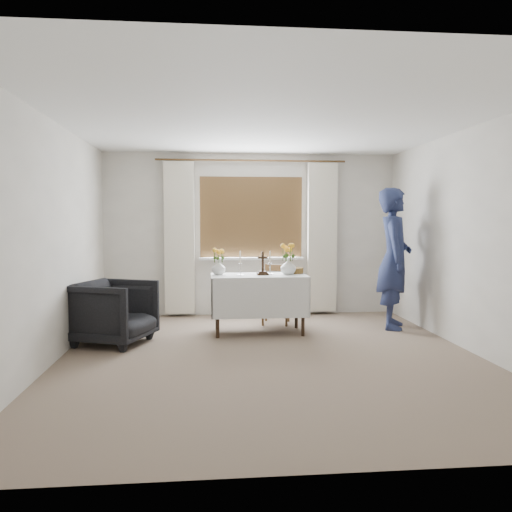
{
  "coord_description": "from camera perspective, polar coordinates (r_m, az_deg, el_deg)",
  "views": [
    {
      "loc": [
        -0.65,
        -5.23,
        1.46
      ],
      "look_at": [
        -0.07,
        0.97,
        1.02
      ],
      "focal_mm": 35.0,
      "sensor_mm": 36.0,
      "label": 1
    }
  ],
  "objects": [
    {
      "name": "ground",
      "position": [
        5.47,
        1.68,
        -11.46
      ],
      "size": [
        5.0,
        5.0,
        0.0
      ],
      "primitive_type": "plane",
      "color": "#846C5B",
      "rests_on": "ground"
    },
    {
      "name": "altar_table",
      "position": [
        6.53,
        0.32,
        -5.5
      ],
      "size": [
        1.24,
        0.64,
        0.76
      ],
      "primitive_type": "cube",
      "color": "white",
      "rests_on": "ground"
    },
    {
      "name": "wooden_chair",
      "position": [
        7.11,
        2.3,
        -4.41
      ],
      "size": [
        0.47,
        0.47,
        0.84
      ],
      "primitive_type": null,
      "rotation": [
        0.0,
        0.0,
        -0.25
      ],
      "color": "brown",
      "rests_on": "ground"
    },
    {
      "name": "armchair",
      "position": [
        6.19,
        -15.93,
        -6.19
      ],
      "size": [
        1.07,
        1.05,
        0.76
      ],
      "primitive_type": "imported",
      "rotation": [
        0.0,
        0.0,
        1.21
      ],
      "color": "black",
      "rests_on": "ground"
    },
    {
      "name": "person",
      "position": [
        7.03,
        15.5,
        -0.26
      ],
      "size": [
        0.66,
        0.81,
        1.91
      ],
      "primitive_type": "imported",
      "rotation": [
        0.0,
        0.0,
        1.25
      ],
      "color": "navy",
      "rests_on": "ground"
    },
    {
      "name": "radiator",
      "position": [
        7.77,
        -0.51,
        -4.57
      ],
      "size": [
        1.1,
        0.1,
        0.6
      ],
      "primitive_type": "cube",
      "color": "white",
      "rests_on": "ground"
    },
    {
      "name": "wooden_cross",
      "position": [
        6.45,
        0.76,
        -0.85
      ],
      "size": [
        0.15,
        0.11,
        0.3
      ],
      "primitive_type": null,
      "rotation": [
        0.0,
        0.0,
        0.07
      ],
      "color": "black",
      "rests_on": "altar_table"
    },
    {
      "name": "candlestick_left",
      "position": [
        6.4,
        -1.82,
        -0.82
      ],
      "size": [
        0.1,
        0.1,
        0.32
      ],
      "primitive_type": null,
      "rotation": [
        0.0,
        0.0,
        -0.08
      ],
      "color": "silver",
      "rests_on": "altar_table"
    },
    {
      "name": "candlestick_right",
      "position": [
        6.5,
        1.61,
        -0.77
      ],
      "size": [
        0.1,
        0.1,
        0.31
      ],
      "primitive_type": null,
      "rotation": [
        0.0,
        0.0,
        0.13
      ],
      "color": "silver",
      "rests_on": "altar_table"
    },
    {
      "name": "flower_vase_left",
      "position": [
        6.51,
        -4.3,
        -1.31
      ],
      "size": [
        0.23,
        0.23,
        0.19
      ],
      "primitive_type": "imported",
      "rotation": [
        0.0,
        0.0,
        0.33
      ],
      "color": "silver",
      "rests_on": "altar_table"
    },
    {
      "name": "flower_vase_right",
      "position": [
        6.51,
        3.71,
        -1.2
      ],
      "size": [
        0.27,
        0.27,
        0.21
      ],
      "primitive_type": "imported",
      "rotation": [
        0.0,
        0.0,
        -0.4
      ],
      "color": "silver",
      "rests_on": "altar_table"
    },
    {
      "name": "wicker_basket",
      "position": [
        6.68,
        4.54,
        -1.66
      ],
      "size": [
        0.22,
        0.22,
        0.08
      ],
      "primitive_type": "cylinder",
      "rotation": [
        0.0,
        0.0,
        0.08
      ],
      "color": "brown",
      "rests_on": "altar_table"
    }
  ]
}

